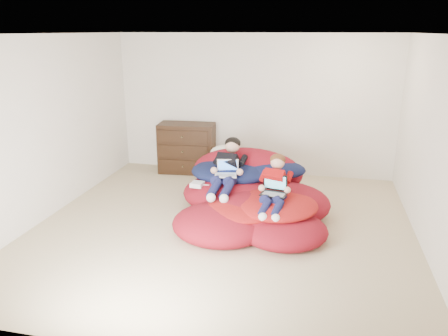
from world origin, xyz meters
TOP-DOWN VIEW (x-y plane):
  - room_shell at (0.00, 0.00)m, footprint 5.10×5.10m
  - dresser at (-1.19, 2.23)m, footprint 1.06×0.61m
  - beanbag_pile at (0.30, 0.50)m, footprint 2.18×2.40m
  - cream_pillow at (-0.30, 1.40)m, footprint 0.47×0.30m
  - older_boy at (-0.07, 0.66)m, footprint 0.38×1.18m
  - younger_boy at (0.66, 0.20)m, footprint 0.35×0.99m
  - laptop_white at (-0.07, 0.55)m, footprint 0.34×0.36m
  - laptop_black at (0.66, 0.13)m, footprint 0.36×0.32m
  - power_adapter at (-0.48, 0.45)m, footprint 0.19×0.19m

SIDE VIEW (x-z plane):
  - room_shell at x=0.00m, z-range -1.17..1.60m
  - beanbag_pile at x=0.30m, z-range -0.17..0.69m
  - power_adapter at x=-0.48m, z-range 0.39..0.45m
  - dresser at x=-1.19m, z-range 0.00..0.91m
  - laptop_black at x=0.66m, z-range 0.44..0.68m
  - younger_boy at x=0.66m, z-range 0.29..0.92m
  - cream_pillow at x=-0.30m, z-range 0.47..0.77m
  - laptop_white at x=-0.07m, z-range 0.52..0.73m
  - older_boy at x=-0.07m, z-range 0.33..0.99m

